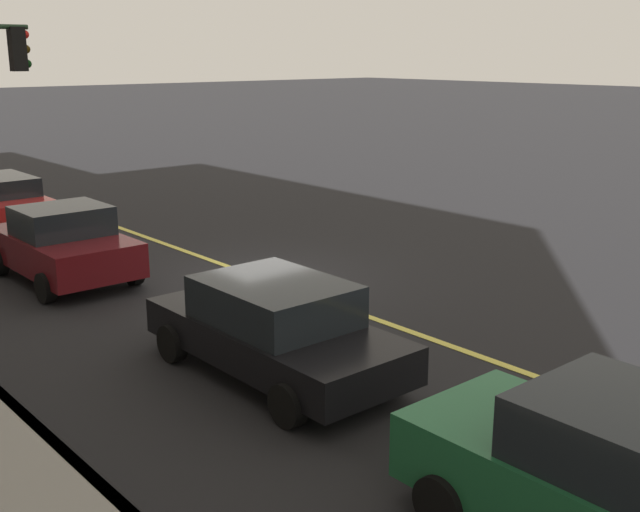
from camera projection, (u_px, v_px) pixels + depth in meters
ground at (262, 279)px, 16.72m from camera, size 200.00×200.00×0.00m
lane_stripe_center at (262, 279)px, 16.72m from camera, size 80.00×0.16×0.01m
car_black at (275, 327)px, 11.58m from camera, size 4.42×2.04×1.47m
car_maroon at (63, 244)px, 16.46m from camera, size 3.88×2.09×1.60m
car_green at (623, 484)px, 7.25m from camera, size 4.24×1.99×1.64m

